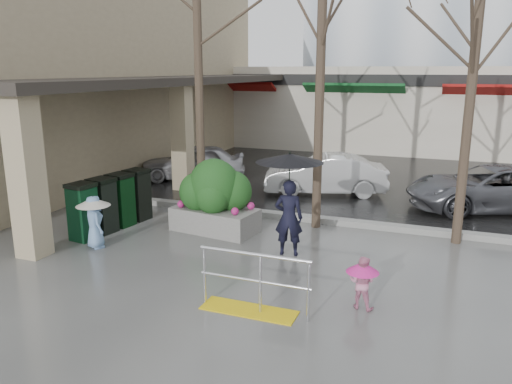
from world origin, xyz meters
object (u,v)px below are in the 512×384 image
Objects in this scene: handrail at (252,290)px; car_a at (193,162)px; news_boxes at (112,203)px; tree_west at (197,19)px; child_blue at (94,216)px; child_pink at (362,278)px; woman at (289,189)px; car_c at (490,188)px; tree_mideast at (478,20)px; car_b at (325,175)px; tree_midwest at (322,8)px; planter at (215,197)px.

car_a is at bearing 123.22° from handrail.
news_boxes reaches higher than handrail.
news_boxes is at bearing -127.06° from tree_west.
tree_west is at bearing -71.60° from child_blue.
woman is at bearing -36.97° from child_pink.
tree_west is 5.71× the size of child_blue.
tree_mideast is at bearing -36.21° from car_c.
car_b is at bearing -95.69° from woman.
tree_midwest is 6.45m from child_pink.
planter is at bearing -33.96° from woman.
tree_west reaches higher than car_c.
handrail reaches higher than child_pink.
tree_midwest is at bearing -103.13° from woman.
tree_mideast is at bearing 12.17° from planter.
tree_midwest reaches higher than planter.
news_boxes is (-4.68, -1.96, -4.56)m from tree_midwest.
tree_mideast is 5.46× the size of child_blue.
planter is 2.58m from news_boxes.
woman is (-0.07, -2.10, -3.80)m from tree_midwest.
tree_mideast is at bearing 21.36° from news_boxes.
child_pink is 7.67m from car_c.
child_blue is at bearing -61.83° from news_boxes.
tree_midwest is at bearing -57.04° from child_pink.
handrail is 10.41m from car_a.
car_a is at bearing -38.35° from child_pink.
tree_mideast is 9.22m from news_boxes.
planter is (0.98, -1.19, -4.22)m from tree_west.
planter is (1.98, 2.03, 0.14)m from child_blue.
tree_mideast reaches higher than car_a.
news_boxes is at bearing -162.70° from planter.
news_boxes is at bearing -157.31° from tree_midwest.
tree_west is 2.77× the size of news_boxes.
tree_west is 4.50m from planter.
handrail is 0.29× the size of tree_mideast.
tree_mideast reaches higher than car_c.
tree_midwest is 1.89× the size of car_a.
tree_west reaches higher than car_a.
car_c is (0.86, 3.28, -4.23)m from tree_mideast.
tree_west is 9.21m from car_c.
car_c is at bearing 63.63° from handrail.
child_pink is 6.06m from child_blue.
woman is 0.60× the size of car_a.
child_pink is at bearing -38.81° from tree_west.
tree_midwest reaches higher than tree_west.
car_a and car_c have the same top height.
handrail is 6.83m from tree_midwest.
tree_midwest reaches higher than woman.
car_c is (4.16, 3.28, -4.60)m from tree_midwest.
child_pink is 6.80m from news_boxes.
car_b is at bearing 52.94° from tree_west.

